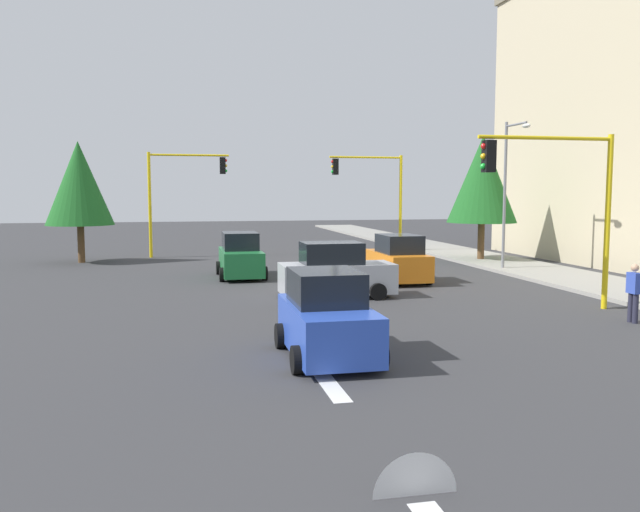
# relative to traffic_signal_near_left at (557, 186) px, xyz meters

# --- Properties ---
(ground_plane) EXTENTS (120.00, 120.00, 0.00)m
(ground_plane) POSITION_rel_traffic_signal_near_left_xyz_m (-6.00, -5.68, -3.93)
(ground_plane) COLOR #353538
(sidewalk_kerb) EXTENTS (80.00, 4.00, 0.15)m
(sidewalk_kerb) POSITION_rel_traffic_signal_near_left_xyz_m (-11.00, 4.82, -3.86)
(sidewalk_kerb) COLOR gray
(sidewalk_kerb) RESTS_ON ground
(lane_arrow_near) EXTENTS (2.40, 1.10, 1.10)m
(lane_arrow_near) POSITION_rel_traffic_signal_near_left_xyz_m (5.51, -8.68, -3.92)
(lane_arrow_near) COLOR silver
(lane_arrow_near) RESTS_ON ground
(traffic_signal_near_left) EXTENTS (0.36, 4.59, 5.54)m
(traffic_signal_near_left) POSITION_rel_traffic_signal_near_left_xyz_m (0.00, 0.00, 0.00)
(traffic_signal_near_left) COLOR yellow
(traffic_signal_near_left) RESTS_ON ground
(traffic_signal_far_left) EXTENTS (0.36, 4.59, 5.99)m
(traffic_signal_far_left) POSITION_rel_traffic_signal_near_left_xyz_m (-20.00, 0.07, 0.29)
(traffic_signal_far_left) COLOR yellow
(traffic_signal_far_left) RESTS_ON ground
(traffic_signal_far_right) EXTENTS (0.36, 4.59, 5.99)m
(traffic_signal_far_right) POSITION_rel_traffic_signal_near_left_xyz_m (-20.00, -11.42, 0.29)
(traffic_signal_far_right) COLOR yellow
(traffic_signal_far_right) RESTS_ON ground
(street_lamp_curbside) EXTENTS (2.15, 0.28, 7.00)m
(street_lamp_curbside) POSITION_rel_traffic_signal_near_left_xyz_m (-9.61, 3.52, 0.42)
(street_lamp_curbside) COLOR slate
(street_lamp_curbside) RESTS_ON ground
(tree_roadside_mid) EXTENTS (3.70, 3.70, 6.74)m
(tree_roadside_mid) POSITION_rel_traffic_signal_near_left_xyz_m (-14.00, 4.32, 0.48)
(tree_roadside_mid) COLOR brown
(tree_roadside_mid) RESTS_ON ground
(tree_opposite_side) EXTENTS (3.52, 3.52, 6.41)m
(tree_opposite_side) POSITION_rel_traffic_signal_near_left_xyz_m (-18.00, -16.68, 0.26)
(tree_opposite_side) COLOR brown
(tree_opposite_side) RESTS_ON ground
(car_orange) EXTENTS (4.03, 2.03, 1.98)m
(car_orange) POSITION_rel_traffic_signal_near_left_xyz_m (-7.50, -2.59, -3.03)
(car_orange) COLOR orange
(car_orange) RESTS_ON ground
(car_green) EXTENTS (3.99, 2.01, 1.98)m
(car_green) POSITION_rel_traffic_signal_near_left_xyz_m (-10.24, -8.92, -3.03)
(car_green) COLOR #1E7238
(car_green) RESTS_ON ground
(car_silver) EXTENTS (2.05, 4.01, 1.98)m
(car_silver) POSITION_rel_traffic_signal_near_left_xyz_m (-4.00, -6.11, -3.03)
(car_silver) COLOR #B2B5BA
(car_silver) RESTS_ON ground
(car_blue) EXTENTS (3.72, 2.02, 1.98)m
(car_blue) POSITION_rel_traffic_signal_near_left_xyz_m (4.19, -8.27, -3.03)
(car_blue) COLOR blue
(car_blue) RESTS_ON ground
(pedestrian_crossing) EXTENTS (0.40, 0.24, 1.70)m
(pedestrian_crossing) POSITION_rel_traffic_signal_near_left_xyz_m (2.18, 1.20, -3.02)
(pedestrian_crossing) COLOR #262638
(pedestrian_crossing) RESTS_ON ground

